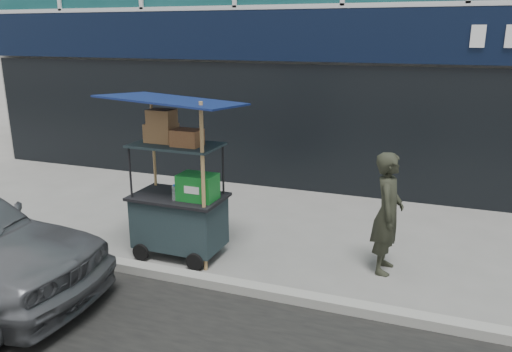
% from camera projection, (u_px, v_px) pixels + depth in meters
% --- Properties ---
extents(ground, '(80.00, 80.00, 0.00)m').
position_uv_depth(ground, '(267.00, 288.00, 6.00)').
color(ground, slate).
rests_on(ground, ground).
extents(curb, '(80.00, 0.18, 0.12)m').
position_uv_depth(curb, '(262.00, 291.00, 5.81)').
color(curb, gray).
rests_on(curb, ground).
extents(vendor_cart, '(1.66, 1.19, 2.23)m').
position_uv_depth(vendor_cart, '(179.00, 201.00, 6.68)').
color(vendor_cart, black).
rests_on(vendor_cart, ground).
extents(vendor_man, '(0.38, 0.57, 1.56)m').
position_uv_depth(vendor_man, '(388.00, 213.00, 6.24)').
color(vendor_man, '#26291E').
rests_on(vendor_man, ground).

